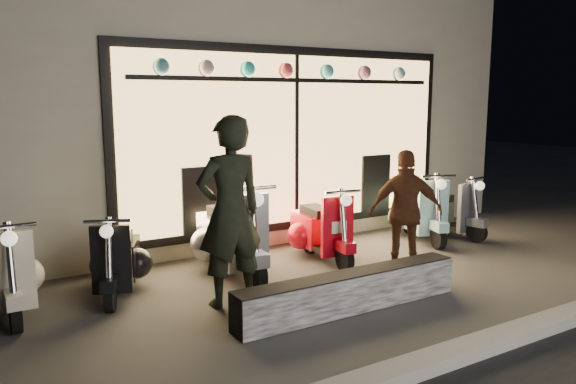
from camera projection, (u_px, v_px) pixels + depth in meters
name	position (u px, v px, depth m)	size (l,w,h in m)	color
ground	(326.00, 289.00, 6.38)	(40.00, 40.00, 0.00)	#383533
kerb	(464.00, 351.00, 4.69)	(40.00, 0.25, 0.12)	slate
shop_building	(170.00, 101.00, 10.24)	(10.20, 6.23, 4.20)	beige
graffiti_barrier	(350.00, 292.00, 5.72)	(2.60, 0.28, 0.40)	black
scooter_silver	(229.00, 236.00, 6.99)	(0.55, 1.58, 1.13)	black
scooter_red	(318.00, 229.00, 7.62)	(0.54, 1.38, 0.98)	black
scooter_black	(119.00, 259.00, 6.29)	(0.73, 1.25, 0.91)	black
scooter_cream	(6.00, 272.00, 5.73)	(0.44, 1.35, 0.97)	black
scooter_blue	(417.00, 211.00, 8.74)	(0.77, 1.42, 1.02)	black
scooter_grey	(438.00, 212.00, 8.88)	(0.60, 1.31, 0.93)	black
man	(230.00, 212.00, 5.76)	(0.72, 0.47, 1.98)	black
woman	(406.00, 212.00, 6.91)	(0.90, 0.37, 1.53)	#532B1A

